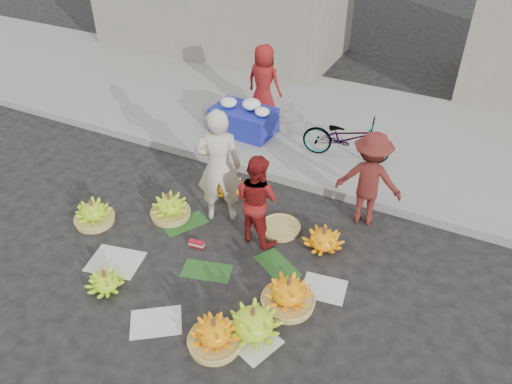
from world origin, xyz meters
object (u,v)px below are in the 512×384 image
at_px(banana_bunch_4, 288,294).
at_px(bicycle, 346,138).
at_px(banana_bunch_0, 93,213).
at_px(flower_table, 244,119).
at_px(vendor_cream, 219,167).

relative_size(banana_bunch_4, bicycle, 0.46).
relative_size(banana_bunch_0, bicycle, 0.43).
xyz_separation_m(banana_bunch_4, flower_table, (-2.39, 3.42, 0.20)).
xyz_separation_m(banana_bunch_0, flower_table, (0.82, 3.24, 0.22)).
bearing_deg(bicycle, banana_bunch_4, -179.85).
distance_m(banana_bunch_0, bicycle, 4.26).
distance_m(flower_table, bicycle, 1.99).
distance_m(vendor_cream, flower_table, 2.46).
xyz_separation_m(banana_bunch_0, vendor_cream, (1.61, 0.96, 0.72)).
xyz_separation_m(banana_bunch_0, banana_bunch_4, (3.21, -0.18, 0.02)).
bearing_deg(vendor_cream, banana_bunch_0, 4.17).
distance_m(banana_bunch_0, flower_table, 3.35).
relative_size(banana_bunch_4, flower_table, 0.59).
relative_size(flower_table, bicycle, 0.79).
height_order(vendor_cream, bicycle, vendor_cream).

